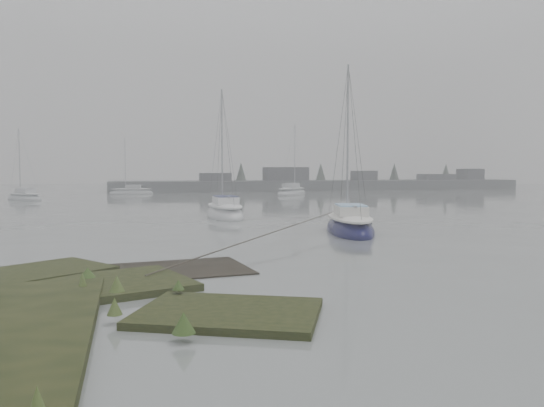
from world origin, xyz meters
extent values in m
plane|color=slate|center=(0.00, 30.00, 0.00)|extent=(160.00, 160.00, 0.00)
cube|color=#4C4F51|center=(26.00, 62.00, 0.60)|extent=(60.00, 8.00, 1.60)
cube|color=#424247|center=(10.00, 61.00, 1.40)|extent=(4.00, 3.00, 2.20)
cube|color=#424247|center=(20.00, 61.00, 1.80)|extent=(6.00, 3.00, 3.00)
cube|color=#424247|center=(32.00, 61.00, 1.55)|extent=(3.00, 3.00, 2.50)
cube|color=#424247|center=(44.00, 61.00, 1.30)|extent=(5.00, 3.00, 2.00)
cube|color=#424247|center=(50.00, 61.00, 1.70)|extent=(3.00, 3.00, 2.80)
cone|color=#384238|center=(14.00, 63.00, 2.20)|extent=(2.00, 2.00, 3.50)
cone|color=#384238|center=(26.00, 63.00, 2.20)|extent=(2.00, 2.00, 3.50)
cone|color=#384238|center=(38.00, 63.00, 2.20)|extent=(2.00, 2.00, 3.50)
cone|color=#384238|center=(47.00, 63.00, 2.20)|extent=(2.00, 2.00, 3.50)
ellipsoid|color=#0C0C39|center=(8.49, 12.00, 0.10)|extent=(3.35, 6.30, 1.46)
ellipsoid|color=silver|center=(8.49, 12.00, 0.69)|extent=(2.78, 5.46, 0.41)
cube|color=silver|center=(8.43, 11.75, 1.05)|extent=(1.74, 2.31, 0.43)
cube|color=#94BFE6|center=(8.43, 11.75, 1.29)|extent=(1.62, 2.12, 0.07)
cylinder|color=#939399|center=(8.68, 12.75, 4.42)|extent=(0.09, 0.09, 6.86)
cylinder|color=#939399|center=(8.39, 11.58, 1.29)|extent=(0.65, 2.35, 0.08)
ellipsoid|color=silver|center=(4.30, 21.43, 0.10)|extent=(2.08, 6.07, 1.47)
ellipsoid|color=white|center=(4.30, 21.43, 0.69)|extent=(1.67, 5.29, 0.41)
cube|color=white|center=(4.31, 21.17, 1.05)|extent=(1.33, 2.09, 0.43)
cube|color=#151A4E|center=(4.31, 21.17, 1.29)|extent=(1.24, 1.92, 0.07)
cylinder|color=#939399|center=(4.29, 22.21, 4.44)|extent=(0.09, 0.09, 6.90)
cylinder|color=#939399|center=(4.31, 21.00, 1.29)|extent=(0.12, 2.42, 0.08)
ellipsoid|color=#B8BFC4|center=(-11.09, 44.63, 0.09)|extent=(4.70, 5.20, 1.29)
ellipsoid|color=white|center=(-11.09, 44.63, 0.60)|extent=(4.00, 4.45, 0.36)
cube|color=white|center=(-10.95, 44.45, 0.92)|extent=(2.03, 2.12, 0.38)
cube|color=silver|center=(-10.95, 44.45, 1.13)|extent=(1.87, 1.96, 0.06)
cylinder|color=#939399|center=(-11.52, 45.15, 3.89)|extent=(0.08, 0.08, 6.05)
cylinder|color=#939399|center=(-10.85, 44.33, 1.13)|extent=(1.39, 1.68, 0.07)
ellipsoid|color=#A8AFB2|center=(17.11, 48.76, 0.11)|extent=(5.78, 6.03, 1.53)
ellipsoid|color=silver|center=(17.11, 48.76, 0.72)|extent=(4.93, 5.15, 0.43)
cube|color=silver|center=(16.93, 48.56, 1.10)|extent=(2.45, 2.50, 0.45)
cube|color=#B8BDC5|center=(16.93, 48.56, 1.35)|extent=(2.26, 2.31, 0.07)
cylinder|color=#939399|center=(17.66, 49.36, 4.63)|extent=(0.10, 0.10, 7.19)
cylinder|color=#939399|center=(16.81, 48.43, 1.35)|extent=(1.76, 1.91, 0.08)
ellipsoid|color=#B7BDC2|center=(-1.10, 55.31, 0.09)|extent=(5.30, 2.26, 1.25)
ellipsoid|color=silver|center=(-1.10, 55.31, 0.59)|extent=(4.61, 1.85, 0.35)
cube|color=silver|center=(-0.88, 55.28, 0.90)|extent=(1.88, 1.29, 0.37)
cube|color=#B4B9C0|center=(-0.88, 55.28, 1.10)|extent=(1.72, 1.20, 0.06)
cylinder|color=#939399|center=(-1.75, 55.38, 3.79)|extent=(0.08, 0.08, 5.88)
cylinder|color=#939399|center=(-0.73, 55.27, 1.10)|extent=(2.05, 0.30, 0.07)
camera|label=1|loc=(-1.36, -10.64, 2.88)|focal=35.00mm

